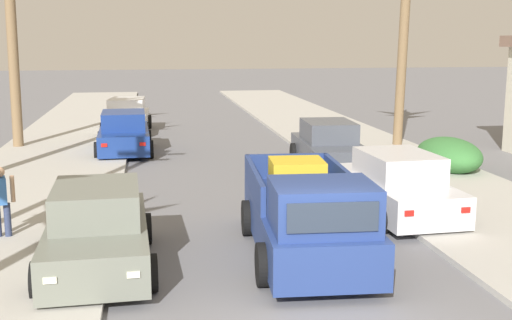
{
  "coord_description": "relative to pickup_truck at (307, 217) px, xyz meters",
  "views": [
    {
      "loc": [
        -2.36,
        -8.36,
        4.18
      ],
      "look_at": [
        0.23,
        7.22,
        1.2
      ],
      "focal_mm": 45.59,
      "sensor_mm": 36.0,
      "label": 1
    }
  ],
  "objects": [
    {
      "name": "curb_left",
      "position": [
        -5.12,
        8.69,
        -0.76
      ],
      "size": [
        0.16,
        60.0,
        0.1
      ],
      "primitive_type": "cube",
      "color": "silver",
      "rests_on": "ground"
    },
    {
      "name": "sidewalk_left",
      "position": [
        -6.08,
        8.69,
        -0.75
      ],
      "size": [
        4.72,
        60.0,
        0.12
      ],
      "primitive_type": "cube",
      "color": "#B2AFA8",
      "rests_on": "ground"
    },
    {
      "name": "car_left_near",
      "position": [
        -3.84,
        12.38,
        -0.1
      ],
      "size": [
        2.09,
        4.29,
        1.54
      ],
      "color": "navy",
      "rests_on": "ground"
    },
    {
      "name": "sidewalk_right",
      "position": [
        4.95,
        8.69,
        -0.75
      ],
      "size": [
        4.72,
        60.0,
        0.12
      ],
      "primitive_type": "cube",
      "color": "#B2AFA8",
      "rests_on": "ground"
    },
    {
      "name": "hedge_bush",
      "position": [
        6.36,
        7.16,
        -0.26
      ],
      "size": [
        1.8,
        2.8,
        1.1
      ],
      "primitive_type": "ellipsoid",
      "color": "#387538",
      "rests_on": "ground"
    },
    {
      "name": "pickup_truck",
      "position": [
        0.0,
        0.0,
        0.0
      ],
      "size": [
        2.44,
        5.32,
        1.8
      ],
      "color": "navy",
      "rests_on": "ground"
    },
    {
      "name": "car_left_far",
      "position": [
        2.79,
        8.38,
        -0.1
      ],
      "size": [
        2.18,
        4.33,
        1.54
      ],
      "color": "#474C56",
      "rests_on": "ground"
    },
    {
      "name": "car_right_near",
      "position": [
        -3.91,
        0.08,
        -0.1
      ],
      "size": [
        2.12,
        4.3,
        1.54
      ],
      "color": "slate",
      "rests_on": "ground"
    },
    {
      "name": "car_left_mid",
      "position": [
        -3.88,
        17.66,
        -0.1
      ],
      "size": [
        2.18,
        4.33,
        1.54
      ],
      "color": "silver",
      "rests_on": "ground"
    },
    {
      "name": "curb_right",
      "position": [
        3.99,
        8.69,
        -0.76
      ],
      "size": [
        0.16,
        60.0,
        0.1
      ],
      "primitive_type": "cube",
      "color": "silver",
      "rests_on": "ground"
    },
    {
      "name": "car_right_mid",
      "position": [
        2.82,
        2.61,
        -0.1
      ],
      "size": [
        2.16,
        4.32,
        1.54
      ],
      "color": "silver",
      "rests_on": "ground"
    },
    {
      "name": "pedestrian",
      "position": [
        -5.98,
        1.99,
        0.1
      ],
      "size": [
        0.57,
        0.42,
        1.59
      ],
      "color": "navy",
      "rests_on": "ground"
    }
  ]
}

